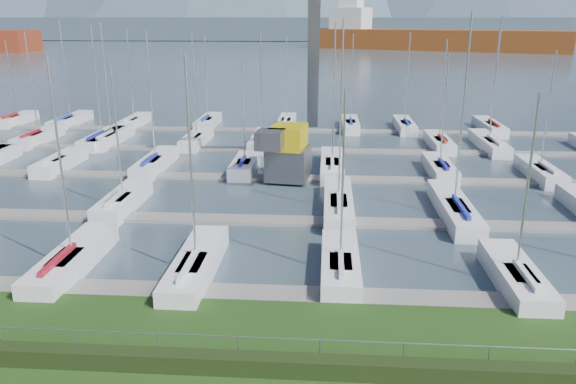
{
  "coord_description": "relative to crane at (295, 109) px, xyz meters",
  "views": [
    {
      "loc": [
        2.07,
        -17.71,
        12.32
      ],
      "look_at": [
        0.0,
        12.0,
        3.0
      ],
      "focal_mm": 35.0,
      "sensor_mm": 36.0,
      "label": 1
    }
  ],
  "objects": [
    {
      "name": "crane",
      "position": [
        0.0,
        0.0,
        0.0
      ],
      "size": [
        4.83,
        13.35,
        22.35
      ],
      "rotation": [
        0.0,
        0.0,
        -0.14
      ],
      "color": "#53565A",
      "rests_on": "water"
    },
    {
      "name": "water",
      "position": [
        0.48,
        233.28,
        -5.73
      ],
      "size": [
        800.0,
        540.0,
        0.2
      ],
      "primitive_type": "cube",
      "color": "#3D4D59"
    },
    {
      "name": "docks",
      "position": [
        0.48,
        -0.72,
        -5.55
      ],
      "size": [
        90.0,
        41.6,
        0.25
      ],
      "color": "slate",
      "rests_on": "water"
    },
    {
      "name": "cargo_ship_mid",
      "position": [
        40.12,
        190.25,
        -1.8
      ],
      "size": [
        99.74,
        54.89,
        21.5
      ],
      "rotation": [
        0.0,
        0.0,
        -0.39
      ],
      "color": "brown",
      "rests_on": "water"
    },
    {
      "name": "fence",
      "position": [
        0.48,
        -26.72,
        -4.13
      ],
      "size": [
        80.0,
        0.04,
        0.04
      ],
      "primitive_type": "cylinder",
      "rotation": [
        0.0,
        1.57,
        0.0
      ],
      "color": "gray",
      "rests_on": "grass"
    },
    {
      "name": "sailboat_fleet",
      "position": [
        -3.31,
        1.71,
        0.11
      ],
      "size": [
        75.27,
        49.22,
        13.2
      ],
      "color": "#2145A8",
      "rests_on": "water"
    },
    {
      "name": "foothill",
      "position": [
        0.48,
        303.28,
        0.67
      ],
      "size": [
        900.0,
        80.0,
        12.0
      ],
      "primitive_type": "cube",
      "color": "#3F4F5D",
      "rests_on": "water"
    },
    {
      "name": "hedge",
      "position": [
        0.48,
        -27.12,
        -4.98
      ],
      "size": [
        80.0,
        0.7,
        0.7
      ],
      "primitive_type": "cube",
      "color": "black",
      "rests_on": "grass"
    }
  ]
}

